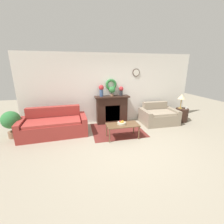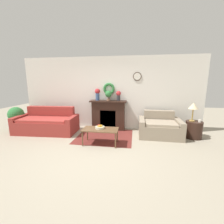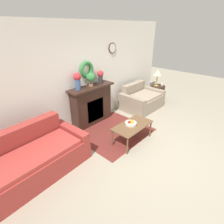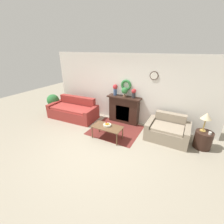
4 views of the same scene
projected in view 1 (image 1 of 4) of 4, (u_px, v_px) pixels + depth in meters
The scene contains 15 objects.
ground_plane at pixel (129, 149), 4.15m from camera, with size 16.00×16.00×0.00m, color #9E937F.
floor_rug at pixel (117, 130), 5.41m from camera, with size 1.80×1.63×0.01m.
wall_back at pixel (111, 89), 5.95m from camera, with size 6.80×0.16×2.70m.
fireplace at pixel (112, 109), 5.99m from camera, with size 1.35×0.41×1.10m.
couch_left at pixel (54, 125), 4.98m from camera, with size 2.15×1.10×0.88m.
loveseat_right at pixel (158, 116), 6.02m from camera, with size 1.37×1.00×0.80m.
coffee_table at pixel (123, 126), 4.70m from camera, with size 1.02×0.53×0.46m.
fruit_bowl at pixel (122, 123), 4.71m from camera, with size 0.27×0.27×0.12m.
side_table_by_loveseat at pixel (181, 115), 6.23m from camera, with size 0.51×0.51×0.55m.
table_lamp at pixel (182, 97), 6.05m from camera, with size 0.30×0.30×0.59m.
mug at pixel (186, 108), 6.09m from camera, with size 0.08×0.08×0.08m.
vase_on_mantel_left at pixel (101, 90), 5.67m from camera, with size 0.20×0.20×0.44m.
vase_on_mantel_right at pixel (121, 90), 5.86m from camera, with size 0.18×0.18×0.36m.
potted_plant_on_mantel at pixel (112, 90), 5.75m from camera, with size 0.24×0.24×0.37m.
potted_plant_floor_by_couch at pixel (11, 121), 4.70m from camera, with size 0.56×0.56×0.87m.
Camera 1 is at (-1.30, -3.48, 2.17)m, focal length 24.00 mm.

